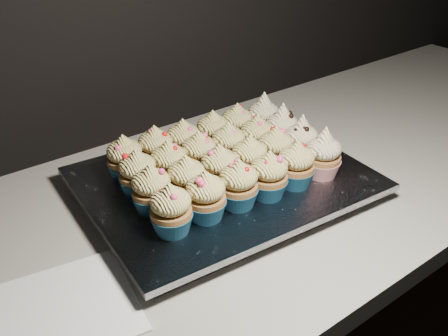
% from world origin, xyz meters
% --- Properties ---
extents(worktop, '(2.44, 0.64, 0.04)m').
position_xyz_m(worktop, '(0.00, 1.70, 0.88)').
color(worktop, beige).
rests_on(worktop, cabinet).
extents(napkin, '(0.20, 0.20, 0.00)m').
position_xyz_m(napkin, '(-0.19, 1.61, 0.90)').
color(napkin, white).
rests_on(napkin, worktop).
extents(baking_tray, '(0.46, 0.37, 0.02)m').
position_xyz_m(baking_tray, '(0.14, 1.71, 0.91)').
color(baking_tray, black).
rests_on(baking_tray, worktop).
extents(foil_lining, '(0.50, 0.41, 0.01)m').
position_xyz_m(foil_lining, '(0.14, 1.71, 0.93)').
color(foil_lining, silver).
rests_on(foil_lining, baking_tray).
extents(cupcake_0, '(0.06, 0.06, 0.08)m').
position_xyz_m(cupcake_0, '(-0.02, 1.63, 0.97)').
color(cupcake_0, navy).
rests_on(cupcake_0, foil_lining).
extents(cupcake_1, '(0.06, 0.06, 0.08)m').
position_xyz_m(cupcake_1, '(0.04, 1.63, 0.97)').
color(cupcake_1, navy).
rests_on(cupcake_1, foil_lining).
extents(cupcake_2, '(0.06, 0.06, 0.08)m').
position_xyz_m(cupcake_2, '(0.10, 1.62, 0.97)').
color(cupcake_2, navy).
rests_on(cupcake_2, foil_lining).
extents(cupcake_3, '(0.06, 0.06, 0.08)m').
position_xyz_m(cupcake_3, '(0.16, 1.61, 0.97)').
color(cupcake_3, navy).
rests_on(cupcake_3, foil_lining).
extents(cupcake_4, '(0.06, 0.06, 0.08)m').
position_xyz_m(cupcake_4, '(0.21, 1.61, 0.97)').
color(cupcake_4, navy).
rests_on(cupcake_4, foil_lining).
extents(cupcake_5, '(0.06, 0.06, 0.10)m').
position_xyz_m(cupcake_5, '(0.27, 1.61, 0.97)').
color(cupcake_5, '#AF1822').
rests_on(cupcake_5, foil_lining).
extents(cupcake_6, '(0.06, 0.06, 0.08)m').
position_xyz_m(cupcake_6, '(-0.02, 1.69, 0.97)').
color(cupcake_6, navy).
rests_on(cupcake_6, foil_lining).
extents(cupcake_7, '(0.06, 0.06, 0.08)m').
position_xyz_m(cupcake_7, '(0.04, 1.68, 0.97)').
color(cupcake_7, navy).
rests_on(cupcake_7, foil_lining).
extents(cupcake_8, '(0.06, 0.06, 0.08)m').
position_xyz_m(cupcake_8, '(0.11, 1.68, 0.97)').
color(cupcake_8, navy).
rests_on(cupcake_8, foil_lining).
extents(cupcake_9, '(0.06, 0.06, 0.08)m').
position_xyz_m(cupcake_9, '(0.16, 1.67, 0.97)').
color(cupcake_9, navy).
rests_on(cupcake_9, foil_lining).
extents(cupcake_10, '(0.06, 0.06, 0.08)m').
position_xyz_m(cupcake_10, '(0.22, 1.67, 0.97)').
color(cupcake_10, navy).
rests_on(cupcake_10, foil_lining).
extents(cupcake_11, '(0.06, 0.06, 0.10)m').
position_xyz_m(cupcake_11, '(0.28, 1.66, 0.97)').
color(cupcake_11, '#AF1822').
rests_on(cupcake_11, foil_lining).
extents(cupcake_12, '(0.06, 0.06, 0.08)m').
position_xyz_m(cupcake_12, '(-0.01, 1.75, 0.97)').
color(cupcake_12, navy).
rests_on(cupcake_12, foil_lining).
extents(cupcake_13, '(0.06, 0.06, 0.08)m').
position_xyz_m(cupcake_13, '(0.05, 1.74, 0.97)').
color(cupcake_13, navy).
rests_on(cupcake_13, foil_lining).
extents(cupcake_14, '(0.06, 0.06, 0.08)m').
position_xyz_m(cupcake_14, '(0.11, 1.74, 0.97)').
color(cupcake_14, navy).
rests_on(cupcake_14, foil_lining).
extents(cupcake_15, '(0.06, 0.06, 0.08)m').
position_xyz_m(cupcake_15, '(0.17, 1.73, 0.97)').
color(cupcake_15, navy).
rests_on(cupcake_15, foil_lining).
extents(cupcake_16, '(0.06, 0.06, 0.08)m').
position_xyz_m(cupcake_16, '(0.23, 1.73, 0.97)').
color(cupcake_16, navy).
rests_on(cupcake_16, foil_lining).
extents(cupcake_17, '(0.06, 0.06, 0.10)m').
position_xyz_m(cupcake_17, '(0.28, 1.72, 0.97)').
color(cupcake_17, '#AF1822').
rests_on(cupcake_17, foil_lining).
extents(cupcake_18, '(0.06, 0.06, 0.08)m').
position_xyz_m(cupcake_18, '(-0.00, 1.80, 0.97)').
color(cupcake_18, navy).
rests_on(cupcake_18, foil_lining).
extents(cupcake_19, '(0.06, 0.06, 0.08)m').
position_xyz_m(cupcake_19, '(0.06, 1.80, 0.97)').
color(cupcake_19, navy).
rests_on(cupcake_19, foil_lining).
extents(cupcake_20, '(0.06, 0.06, 0.08)m').
position_xyz_m(cupcake_20, '(0.11, 1.79, 0.97)').
color(cupcake_20, navy).
rests_on(cupcake_20, foil_lining).
extents(cupcake_21, '(0.06, 0.06, 0.08)m').
position_xyz_m(cupcake_21, '(0.17, 1.79, 0.97)').
color(cupcake_21, navy).
rests_on(cupcake_21, foil_lining).
extents(cupcake_22, '(0.06, 0.06, 0.08)m').
position_xyz_m(cupcake_22, '(0.23, 1.79, 0.97)').
color(cupcake_22, navy).
rests_on(cupcake_22, foil_lining).
extents(cupcake_23, '(0.06, 0.06, 0.10)m').
position_xyz_m(cupcake_23, '(0.29, 1.78, 0.97)').
color(cupcake_23, '#AF1822').
rests_on(cupcake_23, foil_lining).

